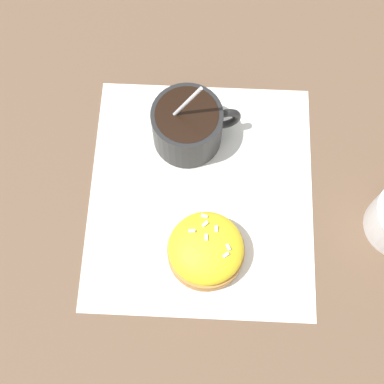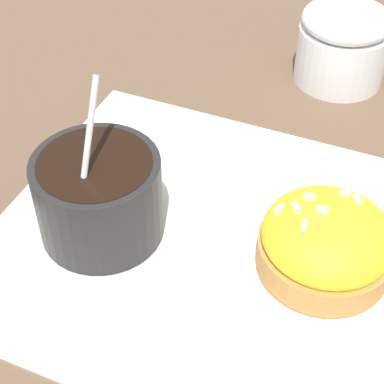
# 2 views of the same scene
# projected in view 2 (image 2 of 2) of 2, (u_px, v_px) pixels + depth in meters

# --- Properties ---
(ground_plane) EXTENTS (3.00, 3.00, 0.00)m
(ground_plane) POSITION_uv_depth(u_px,v_px,m) (212.00, 242.00, 0.43)
(ground_plane) COLOR brown
(paper_napkin) EXTENTS (0.32, 0.29, 0.00)m
(paper_napkin) POSITION_uv_depth(u_px,v_px,m) (212.00, 241.00, 0.43)
(paper_napkin) COLOR white
(paper_napkin) RESTS_ON ground_plane
(coffee_cup) EXTENTS (0.08, 0.11, 0.11)m
(coffee_cup) POSITION_uv_depth(u_px,v_px,m) (99.00, 193.00, 0.42)
(coffee_cup) COLOR black
(coffee_cup) RESTS_ON paper_napkin
(frosted_pastry) EXTENTS (0.09, 0.09, 0.05)m
(frosted_pastry) POSITION_uv_depth(u_px,v_px,m) (325.00, 248.00, 0.40)
(frosted_pastry) COLOR #C18442
(frosted_pastry) RESTS_ON paper_napkin
(sugar_bowl) EXTENTS (0.08, 0.08, 0.07)m
(sugar_bowl) POSITION_uv_depth(u_px,v_px,m) (343.00, 42.00, 0.55)
(sugar_bowl) COLOR white
(sugar_bowl) RESTS_ON ground_plane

